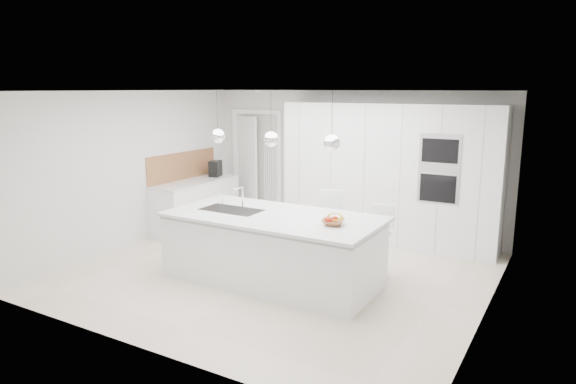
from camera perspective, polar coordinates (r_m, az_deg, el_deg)
The scene contains 27 objects.
floor at distance 7.28m, azimuth -1.20°, elevation -8.93°, with size 5.50×5.50×0.00m, color beige.
wall_back at distance 9.14m, azimuth 6.94°, elevation 3.30°, with size 5.50×5.50×0.00m, color silver.
wall_left at distance 8.68m, azimuth -16.97°, elevation 2.44°, with size 5.00×5.00×0.00m, color silver.
ceiling at distance 6.82m, azimuth -1.29°, elevation 11.16°, with size 5.50×5.50×0.00m, color white.
tall_cabinets at distance 8.60m, azimuth 11.03°, elevation 1.98°, with size 3.60×0.60×2.30m, color white.
oven_stack at distance 8.02m, azimuth 16.43°, elevation 2.49°, with size 0.62×0.04×1.05m, color #A5A5A8, non-canonical shape.
doorway_frame at distance 10.07m, azimuth -3.42°, elevation 2.81°, with size 1.11×0.08×2.13m, color white, non-canonical shape.
hallway_door at distance 10.17m, azimuth -4.75°, elevation 2.77°, with size 0.82×0.04×2.00m, color white.
radiator at distance 9.92m, azimuth -1.90°, elevation 1.67°, with size 0.32×0.04×1.40m, color white, non-canonical shape.
left_base_cabinets at distance 9.48m, azimuth -10.15°, elevation -1.56°, with size 0.60×1.80×0.86m, color white.
left_worktop at distance 9.39m, azimuth -10.25°, elevation 1.12°, with size 0.62×1.82×0.04m, color silver.
oak_backsplash at distance 9.53m, azimuth -11.63°, elevation 2.87°, with size 0.02×1.80×0.50m, color #9D663C.
island_base at distance 6.85m, azimuth -1.80°, elevation -6.46°, with size 2.80×1.20×0.86m, color white.
island_worktop at distance 6.76m, azimuth -1.60°, elevation -2.71°, with size 2.84×1.40×0.04m, color silver.
island_sink at distance 7.09m, azimuth -6.29°, elevation -2.61°, with size 0.84×0.44×0.18m, color #3F3F42, non-canonical shape.
island_tap at distance 7.17m, azimuth -5.07°, elevation -0.54°, with size 0.02×0.02×0.30m, color white.
pendant_left at distance 7.03m, azimuth -7.81°, elevation 6.17°, with size 0.20×0.20×0.20m, color white.
pendant_mid at distance 6.55m, azimuth -1.88°, elevation 5.88°, with size 0.20×0.20×0.20m, color white.
pendant_right at distance 6.14m, azimuth 4.89°, elevation 5.48°, with size 0.20×0.20×0.20m, color white.
fruit_bowl at distance 6.27m, azimuth 5.03°, elevation -3.37°, with size 0.28×0.28×0.07m, color #9D663C.
espresso_machine at distance 9.77m, azimuth -8.07°, elevation 2.60°, with size 0.18×0.28×0.30m, color black.
bar_stool_left at distance 7.38m, azimuth 4.28°, elevation -4.20°, with size 0.36×0.50×1.09m, color white, non-canonical shape.
bar_stool_right at distance 7.10m, azimuth 10.07°, elevation -5.48°, with size 0.32×0.45×0.98m, color white, non-canonical shape.
apple_a at distance 6.23m, azimuth 4.47°, elevation -3.12°, with size 0.08×0.08×0.08m, color #B32312.
apple_b at distance 6.23m, azimuth 4.69°, elevation -3.17°, with size 0.07×0.07×0.07m, color #B32312.
apple_c at distance 6.31m, azimuth 5.24°, elevation -2.99°, with size 0.07×0.07×0.07m, color #B32312.
banana_bunch at distance 6.23m, azimuth 5.23°, elevation -2.76°, with size 0.20×0.20×0.03m, color yellow.
Camera 1 is at (3.55, -5.83, 2.54)m, focal length 32.00 mm.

